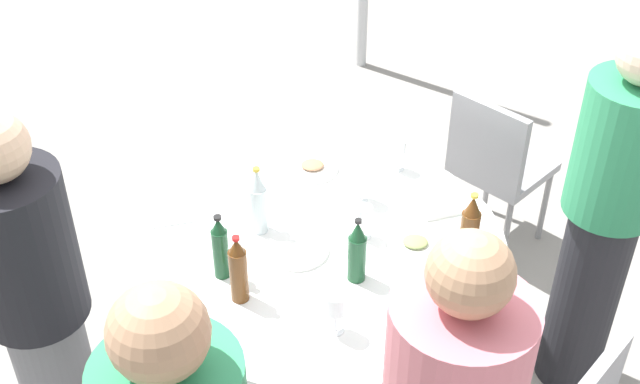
# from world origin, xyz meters

# --- Properties ---
(ground_plane) EXTENTS (10.00, 10.00, 0.00)m
(ground_plane) POSITION_xyz_m (0.00, 0.00, 0.00)
(ground_plane) COLOR gray
(dining_table) EXTENTS (1.44, 1.44, 0.74)m
(dining_table) POSITION_xyz_m (0.00, 0.00, 0.59)
(dining_table) COLOR white
(dining_table) RESTS_ON ground_plane
(bottle_clear_outer) EXTENTS (0.07, 0.07, 0.29)m
(bottle_clear_outer) POSITION_xyz_m (0.24, -0.05, 0.87)
(bottle_clear_outer) COLOR silver
(bottle_clear_outer) RESTS_ON dining_table
(bottle_dark_green_rear) EXTENTS (0.06, 0.06, 0.27)m
(bottle_dark_green_rear) POSITION_xyz_m (0.33, 0.21, 0.86)
(bottle_dark_green_rear) COLOR #194728
(bottle_dark_green_rear) RESTS_ON dining_table
(bottle_dark_green_south) EXTENTS (0.07, 0.07, 0.27)m
(bottle_dark_green_south) POSITION_xyz_m (-0.15, 0.19, 0.86)
(bottle_dark_green_south) COLOR #194728
(bottle_dark_green_south) RESTS_ON dining_table
(bottle_brown_front) EXTENTS (0.06, 0.06, 0.28)m
(bottle_brown_front) POSITION_xyz_m (0.25, 0.32, 0.87)
(bottle_brown_front) COLOR #593314
(bottle_brown_front) RESTS_ON dining_table
(bottle_brown_inner) EXTENTS (0.07, 0.07, 0.26)m
(bottle_brown_inner) POSITION_xyz_m (-0.55, -0.00, 0.86)
(bottle_brown_inner) COLOR #593314
(bottle_brown_inner) RESTS_ON dining_table
(wine_glass_front) EXTENTS (0.07, 0.07, 0.16)m
(wine_glass_front) POSITION_xyz_m (-0.09, 0.45, 0.86)
(wine_glass_front) COLOR white
(wine_glass_front) RESTS_ON dining_table
(wine_glass_inner) EXTENTS (0.08, 0.08, 0.16)m
(wine_glass_inner) POSITION_xyz_m (-0.14, -0.27, 0.85)
(wine_glass_inner) COLOR white
(wine_glass_inner) RESTS_ON dining_table
(wine_glass_west) EXTENTS (0.06, 0.06, 0.14)m
(wine_glass_west) POSITION_xyz_m (-0.28, -0.50, 0.84)
(wine_glass_west) COLOR white
(wine_glass_west) RESTS_ON dining_table
(wine_glass_near) EXTENTS (0.06, 0.06, 0.14)m
(wine_glass_near) POSITION_xyz_m (-0.16, -0.05, 0.84)
(wine_glass_near) COLOR white
(wine_glass_near) RESTS_ON dining_table
(plate_east) EXTENTS (0.21, 0.21, 0.04)m
(plate_east) POSITION_xyz_m (0.07, -0.46, 0.75)
(plate_east) COLOR white
(plate_east) RESTS_ON dining_table
(plate_far) EXTENTS (0.23, 0.23, 0.02)m
(plate_far) POSITION_xyz_m (0.08, 0.06, 0.75)
(plate_far) COLOR white
(plate_far) RESTS_ON dining_table
(plate_left) EXTENTS (0.21, 0.21, 0.04)m
(plate_left) POSITION_xyz_m (-0.36, -0.00, 0.75)
(plate_left) COLOR white
(plate_left) RESTS_ON dining_table
(knife_rear) EXTENTS (0.03, 0.18, 0.00)m
(knife_rear) POSITION_xyz_m (0.11, -0.20, 0.74)
(knife_rear) COLOR silver
(knife_rear) RESTS_ON dining_table
(fork_south) EXTENTS (0.17, 0.08, 0.00)m
(fork_south) POSITION_xyz_m (0.57, -0.05, 0.74)
(fork_south) COLOR silver
(fork_south) RESTS_ON dining_table
(knife_front) EXTENTS (0.17, 0.08, 0.00)m
(knife_front) POSITION_xyz_m (0.35, -0.44, 0.74)
(knife_front) COLOR silver
(knife_front) RESTS_ON dining_table
(folded_napkin) EXTENTS (0.19, 0.19, 0.02)m
(folded_napkin) POSITION_xyz_m (-0.44, -0.25, 0.75)
(folded_napkin) COLOR white
(folded_napkin) RESTS_ON dining_table
(person_outer) EXTENTS (0.34, 0.34, 1.56)m
(person_outer) POSITION_xyz_m (0.89, 0.51, 0.82)
(person_outer) COLOR slate
(person_outer) RESTS_ON ground_plane
(person_front) EXTENTS (0.34, 0.34, 1.62)m
(person_front) POSITION_xyz_m (-1.05, -0.10, 0.85)
(person_front) COLOR #26262B
(person_front) RESTS_ON ground_plane
(chair_near) EXTENTS (0.56, 0.56, 0.87)m
(chair_near) POSITION_xyz_m (-0.76, -0.91, 0.52)
(chair_near) COLOR #99999E
(chair_near) RESTS_ON ground_plane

